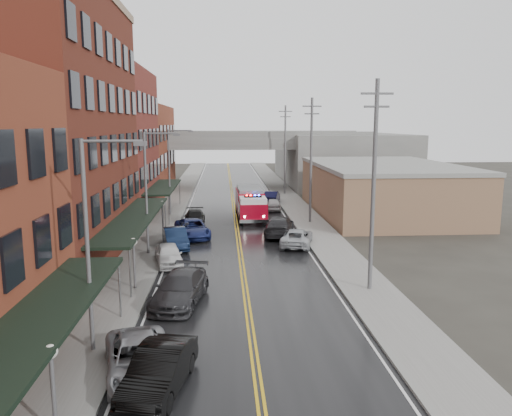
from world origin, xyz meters
TOP-DOWN VIEW (x-y plane):
  - road at (0.00, 30.00)m, footprint 11.00×160.00m
  - sidewalk_left at (-7.30, 30.00)m, footprint 3.00×160.00m
  - sidewalk_right at (7.30, 30.00)m, footprint 3.00×160.00m
  - curb_left at (-5.65, 30.00)m, footprint 0.30×160.00m
  - curb_right at (5.65, 30.00)m, footprint 0.30×160.00m
  - brick_building_b at (-13.30, 23.00)m, footprint 9.00×20.00m
  - brick_building_c at (-13.30, 40.50)m, footprint 9.00×15.00m
  - brick_building_far at (-13.30, 58.00)m, footprint 9.00×20.00m
  - tan_building at (16.00, 40.00)m, footprint 14.00×22.00m
  - right_far_block at (18.00, 70.00)m, footprint 18.00×30.00m
  - awning_0 at (-7.49, 4.00)m, footprint 2.60×16.00m
  - awning_1 at (-7.49, 23.00)m, footprint 2.60×18.00m
  - awning_2 at (-7.49, 40.50)m, footprint 2.60×13.00m
  - globe_lamp_0 at (-6.40, 2.00)m, footprint 0.44×0.44m
  - globe_lamp_1 at (-6.40, 16.00)m, footprint 0.44×0.44m
  - globe_lamp_2 at (-6.40, 30.00)m, footprint 0.44×0.44m
  - street_lamp_0 at (-6.55, 8.00)m, footprint 2.64×0.22m
  - street_lamp_1 at (-6.55, 24.00)m, footprint 2.64×0.22m
  - street_lamp_2 at (-6.55, 40.00)m, footprint 2.64×0.22m
  - utility_pole_0 at (7.20, 15.00)m, footprint 1.80×0.24m
  - utility_pole_1 at (7.20, 35.00)m, footprint 1.80×0.24m
  - utility_pole_2 at (7.20, 55.00)m, footprint 1.80×0.24m
  - overpass at (0.00, 62.00)m, footprint 40.00×10.00m
  - fire_truck at (1.54, 37.65)m, footprint 3.53×8.41m
  - parked_car_left_1 at (-3.60, 4.70)m, footprint 2.61×5.08m
  - parked_car_left_2 at (-4.50, 5.80)m, footprint 3.57×5.67m
  - parked_car_left_3 at (-3.60, 13.71)m, footprint 3.31×6.01m
  - parked_car_left_4 at (-5.00, 21.20)m, footprint 2.52×4.55m
  - parked_car_left_5 at (-4.98, 25.92)m, footprint 2.60×5.00m
  - parked_car_left_6 at (-3.88, 29.59)m, footprint 3.64×5.90m
  - parked_car_left_7 at (-3.97, 34.80)m, footprint 2.15×4.93m
  - parked_car_right_0 at (4.56, 26.01)m, footprint 3.39×5.36m
  - parked_car_right_1 at (3.60, 29.80)m, footprint 3.39×6.10m
  - parked_car_right_2 at (4.39, 42.54)m, footprint 1.86×4.12m
  - parked_car_right_3 at (4.73, 47.80)m, footprint 2.52×4.73m

SIDE VIEW (x-z plane):
  - road at x=0.00m, z-range 0.00..0.02m
  - sidewalk_left at x=-7.30m, z-range 0.00..0.15m
  - sidewalk_right at x=7.30m, z-range 0.00..0.15m
  - curb_left at x=-5.65m, z-range 0.00..0.15m
  - curb_right at x=5.65m, z-range 0.00..0.15m
  - parked_car_right_2 at x=4.39m, z-range 0.00..1.37m
  - parked_car_right_0 at x=4.56m, z-range 0.00..1.38m
  - parked_car_left_7 at x=-3.97m, z-range 0.00..1.41m
  - parked_car_left_2 at x=-4.50m, z-range 0.00..1.46m
  - parked_car_left_4 at x=-5.00m, z-range 0.00..1.47m
  - parked_car_right_3 at x=4.73m, z-range 0.00..1.48m
  - parked_car_left_6 at x=-3.88m, z-range 0.00..1.52m
  - parked_car_left_5 at x=-4.98m, z-range 0.00..1.57m
  - parked_car_left_1 at x=-3.60m, z-range 0.00..1.60m
  - parked_car_left_3 at x=-3.60m, z-range 0.00..1.65m
  - parked_car_right_1 at x=3.60m, z-range 0.00..1.67m
  - fire_truck at x=1.54m, z-range 0.13..3.17m
  - globe_lamp_0 at x=-6.40m, z-range 0.75..3.87m
  - globe_lamp_1 at x=-6.40m, z-range 0.75..3.87m
  - globe_lamp_2 at x=-6.40m, z-range 0.75..3.87m
  - tan_building at x=16.00m, z-range 0.00..5.00m
  - awning_2 at x=-7.49m, z-range 1.44..4.53m
  - awning_0 at x=-7.49m, z-range 1.44..4.53m
  - awning_1 at x=-7.49m, z-range 1.44..4.53m
  - right_far_block at x=18.00m, z-range 0.00..8.00m
  - street_lamp_0 at x=-6.55m, z-range 0.69..9.69m
  - street_lamp_1 at x=-6.55m, z-range 0.69..9.69m
  - street_lamp_2 at x=-6.55m, z-range 0.69..9.69m
  - overpass at x=0.00m, z-range 2.24..9.74m
  - brick_building_far at x=-13.30m, z-range 0.00..12.00m
  - utility_pole_0 at x=7.20m, z-range 0.31..12.31m
  - utility_pole_1 at x=7.20m, z-range 0.31..12.31m
  - utility_pole_2 at x=7.20m, z-range 0.31..12.31m
  - brick_building_c at x=-13.30m, z-range 0.00..15.00m
  - brick_building_b at x=-13.30m, z-range 0.00..18.00m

